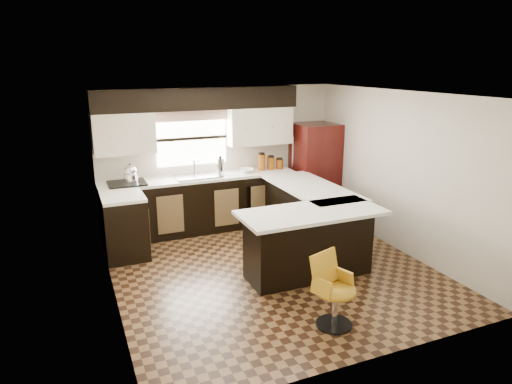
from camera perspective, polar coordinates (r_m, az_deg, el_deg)
name	(u,v)px	position (r m, az deg, el deg)	size (l,w,h in m)	color
floor	(272,269)	(6.47, 1.97, -9.62)	(4.40, 4.40, 0.00)	#49301A
ceiling	(273,94)	(5.85, 2.20, 12.12)	(4.40, 4.40, 0.00)	silver
wall_back	(220,156)	(8.04, -4.54, 4.48)	(4.40, 4.40, 0.00)	beige
wall_front	(375,245)	(4.26, 14.71, -6.47)	(4.40, 4.40, 0.00)	beige
wall_left	(108,205)	(5.53, -18.07, -1.54)	(4.40, 4.40, 0.00)	beige
wall_right	(400,172)	(7.17, 17.51, 2.37)	(4.40, 4.40, 0.00)	beige
base_cab_back	(201,205)	(7.82, -6.86, -1.59)	(3.30, 0.60, 0.90)	black
base_cab_left	(125,228)	(6.97, -16.07, -4.31)	(0.60, 0.70, 0.90)	black
counter_back	(200,178)	(7.69, -6.97, 1.77)	(3.30, 0.60, 0.04)	silver
counter_left	(122,197)	(6.83, -16.37, -0.58)	(0.60, 0.70, 0.04)	silver
soffit	(199,98)	(7.62, -7.20, 11.52)	(3.40, 0.35, 0.36)	black
upper_cab_left	(124,133)	(7.44, -16.20, 7.04)	(0.94, 0.35, 0.64)	beige
upper_cab_right	(259,126)	(8.03, 0.43, 8.27)	(1.14, 0.35, 0.64)	beige
window_pane	(192,138)	(7.82, -8.05, 6.65)	(1.20, 0.02, 0.90)	white
valance	(191,115)	(7.73, -8.09, 9.47)	(1.30, 0.06, 0.18)	#D19B93
sink	(198,176)	(7.65, -7.30, 1.97)	(0.75, 0.45, 0.03)	#B2B2B7
dishwasher	(262,204)	(7.89, 0.72, -1.47)	(0.58, 0.03, 0.78)	black
cooktop	(127,183)	(7.44, -15.84, 1.07)	(0.58, 0.50, 0.03)	black
peninsula_long	(307,217)	(7.19, 6.44, -3.14)	(0.60, 1.95, 0.90)	black
peninsula_return	(308,244)	(6.16, 6.58, -6.49)	(1.65, 0.60, 0.90)	black
counter_pen_long	(311,188)	(7.08, 6.91, 0.53)	(0.84, 1.95, 0.04)	silver
counter_pen_return	(312,213)	(5.91, 6.98, -2.58)	(1.89, 0.84, 0.04)	silver
refrigerator	(315,171)	(8.48, 7.33, 2.67)	(0.74, 0.71, 1.73)	#390B09
bar_chair	(336,292)	(5.09, 9.93, -12.20)	(0.43, 0.43, 0.81)	#BB8719
kettle	(130,173)	(7.41, -15.43, 2.32)	(0.22, 0.22, 0.30)	silver
percolator	(220,166)	(7.76, -4.47, 3.21)	(0.13, 0.13, 0.29)	silver
mixing_bowl	(246,170)	(7.94, -1.22, 2.72)	(0.25, 0.25, 0.06)	white
canister_large	(262,162)	(8.05, 0.69, 3.71)	(0.13, 0.13, 0.29)	brown
canister_med	(271,163)	(8.12, 1.86, 3.60)	(0.13, 0.13, 0.22)	brown
canister_small	(279,164)	(8.20, 2.94, 3.51)	(0.13, 0.13, 0.17)	brown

